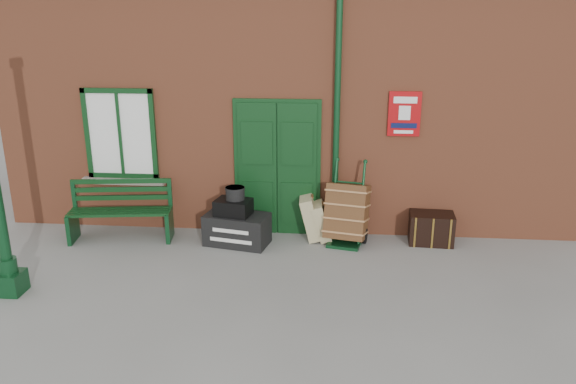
# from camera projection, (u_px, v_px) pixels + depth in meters

# --- Properties ---
(ground) EXTENTS (80.00, 80.00, 0.00)m
(ground) POSITION_uv_depth(u_px,v_px,m) (288.00, 270.00, 8.12)
(ground) COLOR gray
(ground) RESTS_ON ground
(station_building) EXTENTS (10.30, 4.30, 4.36)m
(station_building) POSITION_uv_depth(u_px,v_px,m) (304.00, 89.00, 10.77)
(station_building) COLOR #A35334
(station_building) RESTS_ON ground
(bench) EXTENTS (1.68, 0.72, 1.01)m
(bench) POSITION_uv_depth(u_px,v_px,m) (121.00, 209.00, 9.13)
(bench) COLOR #0E3314
(bench) RESTS_ON ground
(houdini_trunk) EXTENTS (1.08, 0.74, 0.50)m
(houdini_trunk) POSITION_uv_depth(u_px,v_px,m) (237.00, 229.00, 8.98)
(houdini_trunk) COLOR black
(houdini_trunk) RESTS_ON ground
(strongbox) EXTENTS (0.62, 0.50, 0.25)m
(strongbox) POSITION_uv_depth(u_px,v_px,m) (233.00, 207.00, 8.87)
(strongbox) COLOR black
(strongbox) RESTS_ON houdini_trunk
(hatbox) EXTENTS (0.35, 0.35, 0.20)m
(hatbox) POSITION_uv_depth(u_px,v_px,m) (235.00, 193.00, 8.83)
(hatbox) COLOR black
(hatbox) RESTS_ON strongbox
(suitcase_back) EXTENTS (0.39, 0.52, 0.73)m
(suitcase_back) POSITION_uv_depth(u_px,v_px,m) (311.00, 217.00, 9.17)
(suitcase_back) COLOR tan
(suitcase_back) RESTS_ON ground
(suitcase_front) EXTENTS (0.36, 0.47, 0.63)m
(suitcase_front) POSITION_uv_depth(u_px,v_px,m) (321.00, 221.00, 9.14)
(suitcase_front) COLOR tan
(suitcase_front) RESTS_ON ground
(porter_trolley) EXTENTS (0.77, 0.81, 1.32)m
(porter_trolley) POSITION_uv_depth(u_px,v_px,m) (347.00, 212.00, 8.97)
(porter_trolley) COLOR #0E381B
(porter_trolley) RESTS_ON ground
(dark_trunk) EXTENTS (0.72, 0.49, 0.50)m
(dark_trunk) POSITION_uv_depth(u_px,v_px,m) (431.00, 228.00, 9.01)
(dark_trunk) COLOR black
(dark_trunk) RESTS_ON ground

